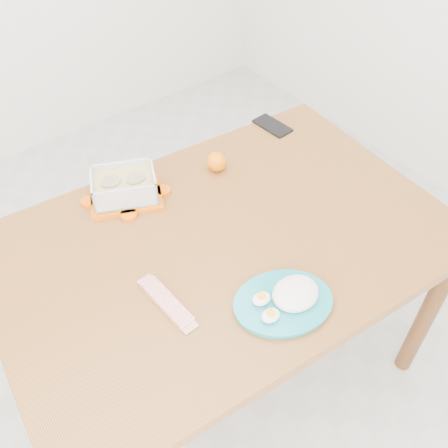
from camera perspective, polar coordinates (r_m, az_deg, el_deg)
ground at (r=2.11m, az=-4.89°, el=-15.40°), size 3.50×3.50×0.00m
dining_table at (r=1.54m, az=0.00°, el=-3.81°), size 1.41×1.00×0.75m
food_container at (r=1.61m, az=-11.31°, el=4.19°), size 0.27×0.25×0.09m
orange_fruit at (r=1.70m, az=-0.85°, el=7.13°), size 0.07×0.07×0.07m
rice_plate at (r=1.32m, az=7.24°, el=-8.43°), size 0.34×0.34×0.07m
candy_bar at (r=1.33m, az=-6.59°, el=-8.83°), size 0.06×0.18×0.02m
smartphone at (r=1.93m, az=5.55°, el=11.12°), size 0.08×0.15×0.01m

